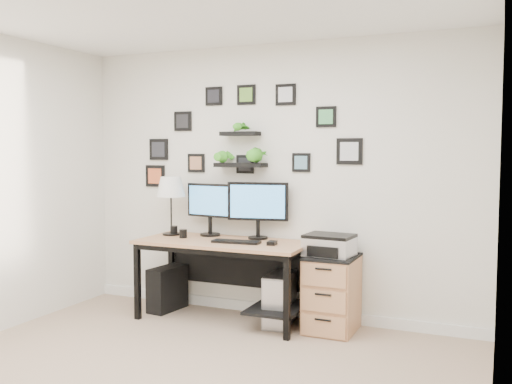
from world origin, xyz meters
The scene contains 14 objects.
room centered at (0.00, 1.98, 0.05)m, with size 4.00×4.00×4.00m.
desk centered at (-0.32, 1.67, 0.63)m, with size 1.60×0.70×0.75m.
monitor_left centered at (-0.61, 1.85, 1.05)m, with size 0.50×0.22×0.51m.
monitor_right centered at (-0.10, 1.86, 1.07)m, with size 0.58×0.22×0.54m.
keyboard centered at (-0.19, 1.57, 0.76)m, with size 0.44×0.14×0.02m, color black.
mouse centered at (0.15, 1.60, 0.77)m, with size 0.07×0.11×0.03m, color black.
table_lamp centered at (-0.99, 1.76, 1.22)m, with size 0.28×0.28×0.58m.
mug centered at (-0.78, 1.63, 0.79)m, with size 0.07×0.07×0.08m, color black.
pen_cup centered at (-0.96, 1.75, 0.80)m, with size 0.07×0.07×0.09m, color black.
pc_tower_black centered at (-1.01, 1.71, 0.22)m, with size 0.19×0.43×0.43m, color black.
pc_tower_grey centered at (0.19, 1.71, 0.23)m, with size 0.25×0.49×0.47m.
file_cabinet centered at (0.67, 1.72, 0.34)m, with size 0.43×0.53×0.67m.
printer centered at (0.65, 1.71, 0.76)m, with size 0.43×0.36×0.19m.
wall_decor centered at (-0.31, 1.93, 1.66)m, with size 2.31×0.18×1.01m.
Camera 1 is at (2.03, -3.07, 1.60)m, focal length 40.00 mm.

